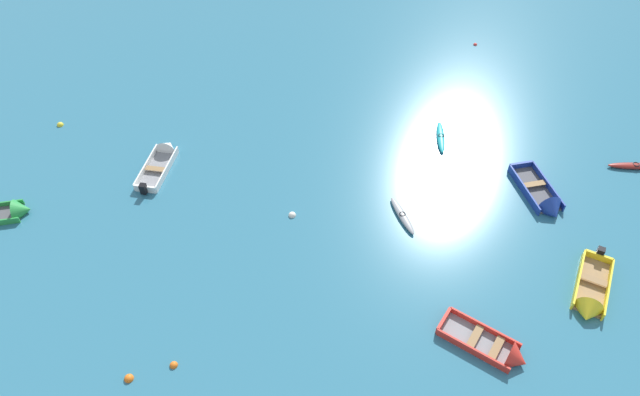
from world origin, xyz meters
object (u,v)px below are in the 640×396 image
(rowboat_red_far_left, at_px, (501,352))
(kayak_grey_cluster_inner, at_px, (402,215))
(mooring_buoy_central, at_px, (60,125))
(rowboat_deep_blue_foreground_center, at_px, (545,202))
(mooring_buoy_midfield, at_px, (475,45))
(kayak_turquoise_center, at_px, (441,137))
(mooring_buoy_trailing, at_px, (292,215))
(rowboat_white_distant_center, at_px, (163,157))
(mooring_buoy_between_boats_right, at_px, (129,379))
(rowboat_green_near_right, at_px, (8,213))
(mooring_buoy_between_boats_left, at_px, (174,365))
(rowboat_yellow_back_row_left, at_px, (590,299))
(kayak_maroon_near_camera, at_px, (635,166))

(rowboat_red_far_left, relative_size, kayak_grey_cluster_inner, 1.31)
(rowboat_red_far_left, relative_size, mooring_buoy_central, 9.13)
(rowboat_deep_blue_foreground_center, bearing_deg, kayak_grey_cluster_inner, 177.94)
(rowboat_deep_blue_foreground_center, height_order, mooring_buoy_midfield, rowboat_deep_blue_foreground_center)
(kayak_turquoise_center, distance_m, mooring_buoy_midfield, 13.12)
(kayak_turquoise_center, relative_size, mooring_buoy_trailing, 7.29)
(rowboat_white_distant_center, distance_m, mooring_buoy_between_boats_right, 15.17)
(rowboat_white_distant_center, bearing_deg, rowboat_green_near_right, -157.91)
(mooring_buoy_between_boats_left, bearing_deg, mooring_buoy_central, 113.13)
(rowboat_yellow_back_row_left, relative_size, kayak_maroon_near_camera, 1.27)
(kayak_maroon_near_camera, xyz_separation_m, rowboat_white_distant_center, (-29.95, 5.50, 0.06))
(rowboat_green_near_right, distance_m, mooring_buoy_between_boats_left, 14.95)
(rowboat_yellow_back_row_left, xyz_separation_m, mooring_buoy_central, (-29.31, 19.27, -0.25))
(rowboat_red_far_left, bearing_deg, mooring_buoy_trailing, 130.01)
(rowboat_yellow_back_row_left, height_order, rowboat_red_far_left, rowboat_yellow_back_row_left)
(mooring_buoy_trailing, relative_size, mooring_buoy_between_boats_left, 1.16)
(mooring_buoy_between_boats_left, bearing_deg, mooring_buoy_trailing, 52.33)
(kayak_maroon_near_camera, relative_size, rowboat_white_distant_center, 0.74)
(rowboat_red_far_left, bearing_deg, rowboat_green_near_right, 152.69)
(kayak_turquoise_center, xyz_separation_m, mooring_buoy_trailing, (-10.81, -5.45, -0.15))
(rowboat_white_distant_center, height_order, mooring_buoy_between_boats_right, rowboat_white_distant_center)
(kayak_maroon_near_camera, relative_size, kayak_grey_cluster_inner, 1.13)
(mooring_buoy_trailing, bearing_deg, rowboat_deep_blue_foreground_center, -5.48)
(kayak_maroon_near_camera, bearing_deg, kayak_turquoise_center, 157.46)
(kayak_maroon_near_camera, relative_size, mooring_buoy_trailing, 7.86)
(rowboat_yellow_back_row_left, relative_size, mooring_buoy_between_boats_right, 10.01)
(mooring_buoy_between_boats_right, bearing_deg, rowboat_white_distant_center, 86.47)
(kayak_turquoise_center, distance_m, kayak_grey_cluster_inner, 7.94)
(kayak_turquoise_center, height_order, mooring_buoy_between_boats_right, kayak_turquoise_center)
(rowboat_white_distant_center, bearing_deg, kayak_turquoise_center, -2.34)
(rowboat_yellow_back_row_left, relative_size, mooring_buoy_between_boats_left, 11.52)
(rowboat_yellow_back_row_left, relative_size, rowboat_white_distant_center, 0.93)
(mooring_buoy_between_boats_right, bearing_deg, rowboat_yellow_back_row_left, 1.62)
(kayak_grey_cluster_inner, bearing_deg, rowboat_red_far_left, -75.74)
(rowboat_green_near_right, xyz_separation_m, mooring_buoy_between_boats_left, (9.87, -11.22, -0.19))
(rowboat_red_far_left, xyz_separation_m, kayak_grey_cluster_inner, (-2.35, 9.26, -0.07))
(kayak_maroon_near_camera, distance_m, kayak_grey_cluster_inner, 15.98)
(kayak_maroon_near_camera, height_order, mooring_buoy_central, kayak_maroon_near_camera)
(rowboat_deep_blue_foreground_center, distance_m, mooring_buoy_between_boats_left, 22.86)
(kayak_turquoise_center, height_order, mooring_buoy_central, kayak_turquoise_center)
(rowboat_green_near_right, distance_m, mooring_buoy_midfield, 36.76)
(rowboat_green_near_right, distance_m, rowboat_red_far_left, 28.39)
(rowboat_yellow_back_row_left, relative_size, mooring_buoy_trailing, 9.95)
(rowboat_yellow_back_row_left, distance_m, rowboat_green_near_right, 32.70)
(rowboat_yellow_back_row_left, xyz_separation_m, kayak_grey_cluster_inner, (-7.96, 7.16, -0.11))
(kayak_grey_cluster_inner, bearing_deg, mooring_buoy_midfield, 58.32)
(mooring_buoy_central, bearing_deg, rowboat_yellow_back_row_left, -33.32)
(mooring_buoy_central, relative_size, mooring_buoy_between_boats_left, 1.16)
(rowboat_yellow_back_row_left, distance_m, kayak_maroon_near_camera, 11.98)
(kayak_grey_cluster_inner, bearing_deg, mooring_buoy_trailing, 169.91)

